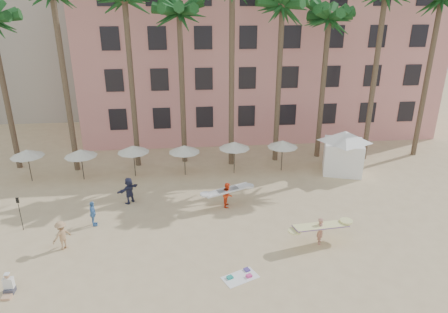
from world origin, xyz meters
name	(u,v)px	position (x,y,z in m)	size (l,w,h in m)	color
ground	(207,269)	(0.00, 0.00, 0.00)	(120.00, 120.00, 0.00)	#D1B789
pink_hotel	(256,53)	(7.00, 26.00, 8.00)	(35.00, 14.00, 16.00)	#DD8C86
palm_row	(199,4)	(0.51, 15.00, 12.97)	(44.40, 5.40, 16.30)	brown
umbrella_row	(159,149)	(-3.00, 12.50, 2.33)	(22.50, 2.70, 2.73)	#332B23
cabana	(344,148)	(11.91, 11.88, 2.07)	(5.67, 5.67, 3.50)	white
beach_towel	(241,276)	(1.68, -0.79, 0.03)	(2.05, 1.65, 0.14)	white
carrier_yellow	(321,229)	(6.68, 1.77, 0.95)	(3.46, 1.49, 1.65)	tan
carrier_white	(228,194)	(1.84, 6.86, 0.93)	(3.28, 1.69, 1.72)	#F8441A
beachgoers	(156,197)	(-2.99, 6.87, 0.89)	(20.90, 10.07, 1.90)	#2D304F
paddle	(19,210)	(-11.05, 5.05, 1.41)	(0.18, 0.04, 2.23)	black
seated_man	(9,287)	(-9.62, -0.85, 0.37)	(0.47, 0.82, 1.06)	#3F3F4C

